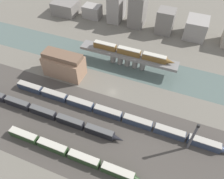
{
  "coord_description": "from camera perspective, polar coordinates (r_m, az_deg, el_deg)",
  "views": [
    {
      "loc": [
        26.14,
        -66.75,
        79.66
      ],
      "look_at": [
        0.0,
        -0.97,
        3.06
      ],
      "focal_mm": 35.0,
      "sensor_mm": 36.0,
      "label": 1
    }
  ],
  "objects": [
    {
      "name": "train_on_bridge",
      "position": [
        115.81,
        5.25,
        9.65
      ],
      "size": [
        44.1,
        2.96,
        3.47
      ],
      "color": "brown",
      "rests_on": "bridge"
    },
    {
      "name": "city_block_right",
      "position": [
        152.34,
        6.75,
        19.87
      ],
      "size": [
        9.77,
        13.21,
        20.62
      ],
      "primitive_type": "cube",
      "color": "slate",
      "rests_on": "ground"
    },
    {
      "name": "train_yard_far",
      "position": [
        96.88,
        -0.17,
        -6.26
      ],
      "size": [
        99.96,
        3.08,
        3.58
      ],
      "color": "#2D384C",
      "rests_on": "ground"
    },
    {
      "name": "river_water",
      "position": [
        122.13,
        4.02,
        6.41
      ],
      "size": [
        320.0,
        21.27,
        0.01
      ],
      "primitive_type": "cube",
      "color": "#4C5B56",
      "rests_on": "ground"
    },
    {
      "name": "signal_tower",
      "position": [
        88.48,
        20.27,
        -11.63
      ],
      "size": [
        1.0,
        0.98,
        15.99
      ],
      "color": "#4C4C51",
      "rests_on": "ground"
    },
    {
      "name": "city_block_tall",
      "position": [
        150.55,
        21.08,
        14.77
      ],
      "size": [
        12.95,
        14.85,
        11.91
      ],
      "primitive_type": "cube",
      "color": "gray",
      "rests_on": "ground"
    },
    {
      "name": "train_yard_mid",
      "position": [
        101.17,
        -16.92,
        -5.9
      ],
      "size": [
        71.64,
        2.72,
        3.85
      ],
      "color": "black",
      "rests_on": "ground"
    },
    {
      "name": "ground_plane",
      "position": [
        107.17,
        0.19,
        -0.76
      ],
      "size": [
        400.0,
        400.0,
        0.0
      ],
      "primitive_type": "plane",
      "color": "#666056"
    },
    {
      "name": "city_block_far_right",
      "position": [
        148.55,
        13.71,
        16.92
      ],
      "size": [
        10.48,
        10.45,
        15.2
      ],
      "primitive_type": "cube",
      "color": "slate",
      "rests_on": "ground"
    },
    {
      "name": "bridge",
      "position": [
        118.5,
        4.16,
        8.5
      ],
      "size": [
        53.4,
        7.14,
        7.66
      ],
      "color": "slate",
      "rests_on": "ground"
    },
    {
      "name": "warehouse_building",
      "position": [
        115.02,
        -12.43,
        6.32
      ],
      "size": [
        20.48,
        10.2,
        13.18
      ],
      "color": "#937056",
      "rests_on": "ground"
    },
    {
      "name": "city_block_left",
      "position": [
        163.52,
        -5.18,
        19.64
      ],
      "size": [
        11.98,
        8.93,
        8.62
      ],
      "primitive_type": "cube",
      "color": "gray",
      "rests_on": "ground"
    },
    {
      "name": "city_block_center",
      "position": [
        157.62,
        1.15,
        20.9
      ],
      "size": [
        8.63,
        14.8,
        19.4
      ],
      "primitive_type": "cube",
      "color": "gray",
      "rests_on": "ground"
    },
    {
      "name": "city_block_far_left",
      "position": [
        171.32,
        -11.91,
        20.28
      ],
      "size": [
        17.13,
        14.89,
        8.97
      ],
      "primitive_type": "cube",
      "color": "slate",
      "rests_on": "ground"
    },
    {
      "name": "railbed_yard",
      "position": [
        94.11,
        -5.28,
        -10.9
      ],
      "size": [
        280.0,
        42.0,
        0.01
      ],
      "primitive_type": "cube",
      "color": "#423D38",
      "rests_on": "ground"
    },
    {
      "name": "train_yard_near",
      "position": [
        88.18,
        -10.48,
        -16.25
      ],
      "size": [
        57.88,
        2.97,
        3.63
      ],
      "color": "#23381E",
      "rests_on": "ground"
    }
  ]
}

